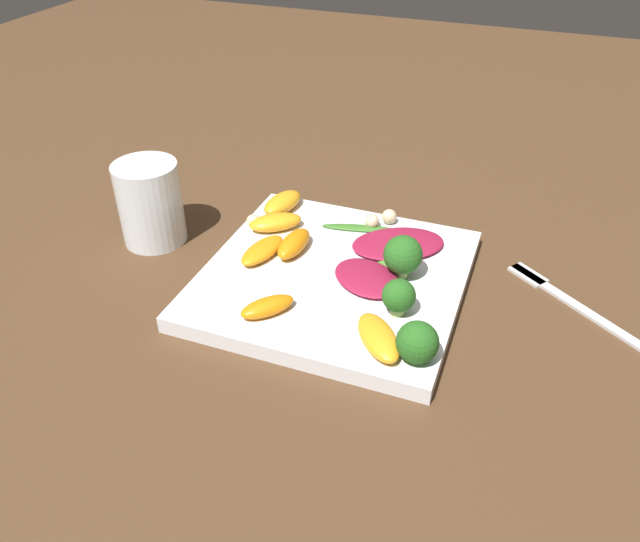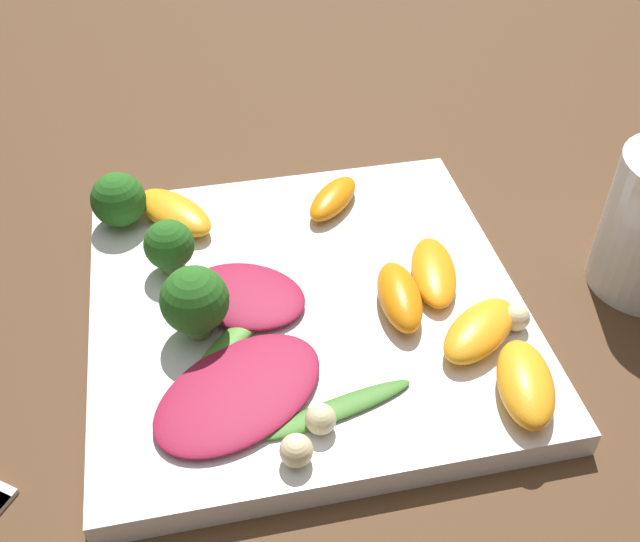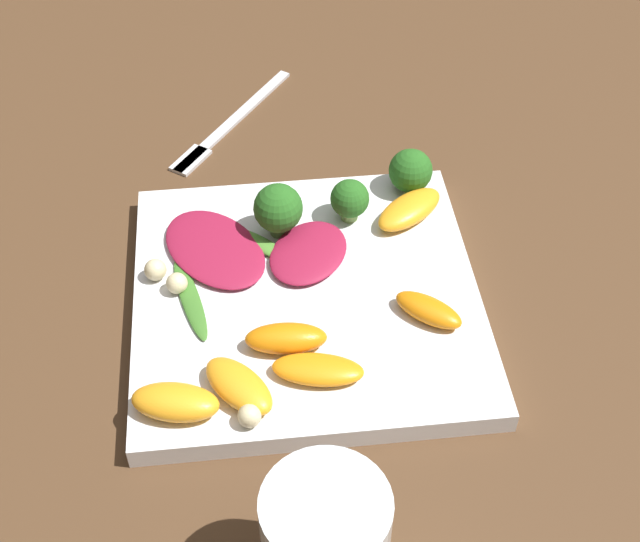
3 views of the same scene
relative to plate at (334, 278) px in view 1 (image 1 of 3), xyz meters
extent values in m
plane|color=#4C331E|center=(0.00, 0.00, -0.01)|extent=(2.40, 2.40, 0.00)
cube|color=white|center=(0.00, 0.00, 0.00)|extent=(0.28, 0.28, 0.02)
cylinder|color=white|center=(0.24, -0.01, 0.04)|extent=(0.08, 0.08, 0.10)
cube|color=silver|center=(-0.26, -0.05, -0.01)|extent=(0.17, 0.13, 0.01)
cube|color=silver|center=(-0.20, -0.09, -0.01)|extent=(0.05, 0.04, 0.01)
ellipsoid|color=maroon|center=(-0.04, 0.01, 0.01)|extent=(0.10, 0.09, 0.01)
ellipsoid|color=maroon|center=(-0.05, -0.07, 0.01)|extent=(0.13, 0.12, 0.01)
ellipsoid|color=orange|center=(0.04, 0.09, 0.02)|extent=(0.06, 0.06, 0.02)
ellipsoid|color=orange|center=(0.09, 0.00, 0.02)|extent=(0.04, 0.07, 0.01)
ellipsoid|color=orange|center=(0.11, -0.10, 0.02)|extent=(0.05, 0.07, 0.02)
ellipsoid|color=orange|center=(-0.08, 0.10, 0.02)|extent=(0.07, 0.08, 0.02)
ellipsoid|color=orange|center=(0.06, -0.02, 0.02)|extent=(0.03, 0.06, 0.02)
ellipsoid|color=orange|center=(0.10, -0.06, 0.02)|extent=(0.07, 0.06, 0.02)
cylinder|color=#7A9E51|center=(-0.08, 0.05, 0.02)|extent=(0.02, 0.02, 0.01)
sphere|color=#26601E|center=(-0.08, 0.05, 0.03)|extent=(0.03, 0.03, 0.03)
cylinder|color=#7A9E51|center=(-0.12, 0.11, 0.01)|extent=(0.01, 0.01, 0.01)
sphere|color=#26601E|center=(-0.12, 0.11, 0.03)|extent=(0.04, 0.04, 0.04)
cylinder|color=#7A9E51|center=(-0.07, -0.02, 0.02)|extent=(0.02, 0.02, 0.02)
sphere|color=#26601E|center=(-0.07, -0.02, 0.04)|extent=(0.04, 0.04, 0.04)
ellipsoid|color=#3D7528|center=(0.00, -0.09, 0.01)|extent=(0.10, 0.04, 0.00)
ellipsoid|color=#518E33|center=(-0.05, -0.03, 0.01)|extent=(0.06, 0.06, 0.01)
sphere|color=beige|center=(0.12, -0.05, 0.02)|extent=(0.02, 0.02, 0.02)
sphere|color=beige|center=(-0.01, -0.10, 0.02)|extent=(0.02, 0.02, 0.02)
sphere|color=beige|center=(-0.03, -0.12, 0.02)|extent=(0.02, 0.02, 0.02)
camera|label=1|loc=(-0.18, 0.53, 0.41)|focal=35.00mm
camera|label=2|loc=(-0.06, -0.35, 0.35)|focal=42.00mm
camera|label=3|loc=(0.49, -0.04, 0.54)|focal=50.00mm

